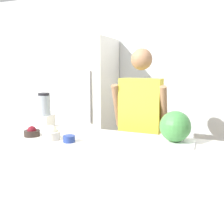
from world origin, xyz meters
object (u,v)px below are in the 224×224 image
at_px(bowl_cherries, 32,132).
at_px(bowl_cream, 51,134).
at_px(blender, 45,112).
at_px(refrigerator, 89,107).
at_px(bowl_small_blue, 69,139).
at_px(person, 140,127).
at_px(watermelon, 175,126).

distance_m(bowl_cherries, bowl_cream, 0.23).
relative_size(bowl_cream, blender, 0.42).
relative_size(refrigerator, bowl_small_blue, 19.08).
bearing_deg(person, blender, -154.13).
distance_m(person, bowl_small_blue, 0.91).
bearing_deg(refrigerator, bowl_cherries, -84.65).
relative_size(watermelon, bowl_cream, 1.70).
height_order(refrigerator, bowl_small_blue, refrigerator).
relative_size(person, blender, 4.85).
xyz_separation_m(bowl_cherries, bowl_small_blue, (0.41, -0.04, -0.01)).
bearing_deg(bowl_small_blue, blender, 143.51).
distance_m(refrigerator, bowl_small_blue, 1.53).
distance_m(person, bowl_cherries, 1.12).
height_order(watermelon, bowl_cherries, watermelon).
distance_m(refrigerator, bowl_cream, 1.47).
distance_m(refrigerator, person, 1.11).
distance_m(refrigerator, blender, 1.05).
bearing_deg(refrigerator, person, -33.48).
distance_m(person, blender, 1.02).
height_order(bowl_cream, bowl_small_blue, bowl_cream).
bearing_deg(blender, bowl_small_blue, -36.49).
height_order(refrigerator, watermelon, refrigerator).
bearing_deg(bowl_cherries, blender, 107.84).
xyz_separation_m(bowl_small_blue, blender, (-0.52, 0.38, 0.13)).
bearing_deg(person, watermelon, -51.04).
bearing_deg(bowl_cream, bowl_cherries, 173.52).
bearing_deg(bowl_small_blue, refrigerator, 110.58).
height_order(refrigerator, blender, refrigerator).
xyz_separation_m(person, bowl_cream, (-0.57, -0.81, 0.08)).
distance_m(bowl_cherries, bowl_small_blue, 0.41).
relative_size(bowl_cherries, blender, 0.40).
bearing_deg(person, refrigerator, 146.52).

